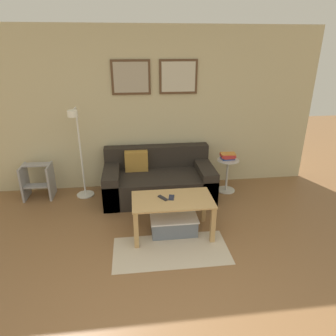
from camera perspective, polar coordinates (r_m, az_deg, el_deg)
The scene contains 11 objects.
wall_back at distance 4.89m, azimuth -4.26°, elevation 10.88°, with size 5.60×0.09×2.55m.
area_rug at distance 3.68m, azimuth 0.59°, elevation -15.42°, with size 1.36×0.66×0.01m, color #C1B299.
couch at distance 4.77m, azimuth -1.87°, elevation -2.33°, with size 1.69×0.89×0.74m.
coffee_table at distance 3.76m, azimuth 0.86°, elevation -7.20°, with size 1.00×0.56×0.49m.
storage_bin at distance 3.93m, azimuth 1.08°, elevation -10.63°, with size 0.60×0.37×0.23m.
floor_lamp at distance 4.66m, azimuth -16.54°, elevation 2.89°, with size 0.27×0.48×1.44m.
side_table at distance 4.99m, azimuth 11.21°, elevation -0.80°, with size 0.35×0.35×0.55m.
book_stack at distance 4.90m, azimuth 11.33°, elevation 2.24°, with size 0.24×0.19×0.10m.
remote_control at distance 3.72m, azimuth -1.02°, elevation -5.71°, with size 0.04×0.15×0.02m, color #232328.
cell_phone at distance 3.75m, azimuth 0.66°, elevation -5.63°, with size 0.07×0.14×0.01m, color #1E2338.
step_stool at distance 5.13m, azimuth -23.56°, elevation -2.17°, with size 0.43×0.36×0.54m.
Camera 1 is at (-0.22, -1.50, 2.26)m, focal length 32.00 mm.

